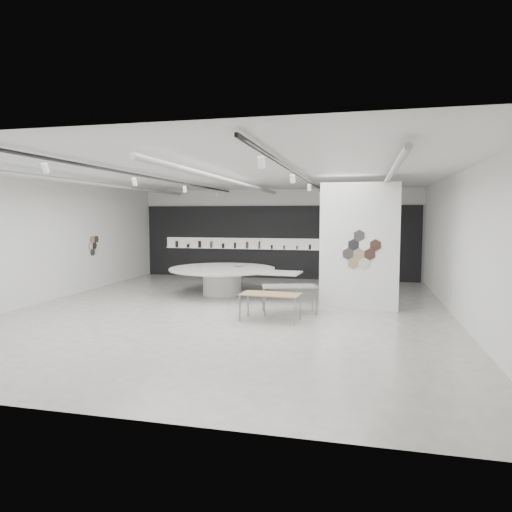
% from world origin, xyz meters
% --- Properties ---
extents(room, '(12.02, 14.02, 3.82)m').
position_xyz_m(room, '(-0.09, -0.00, 2.07)').
color(room, '#BAB7AF').
rests_on(room, ground).
extents(back_wall_display, '(11.80, 0.27, 3.10)m').
position_xyz_m(back_wall_display, '(-0.08, 6.93, 1.54)').
color(back_wall_display, black).
rests_on(back_wall_display, ground).
extents(partition_column, '(2.20, 0.38, 3.60)m').
position_xyz_m(partition_column, '(3.50, 1.00, 1.80)').
color(partition_column, white).
rests_on(partition_column, ground).
extents(display_island, '(4.71, 3.86, 0.92)m').
position_xyz_m(display_island, '(-0.95, 2.43, 0.59)').
color(display_island, white).
rests_on(display_island, ground).
extents(sample_table_wood, '(1.54, 0.85, 0.70)m').
position_xyz_m(sample_table_wood, '(1.34, -1.01, 0.65)').
color(sample_table_wood, '#A47C55').
rests_on(sample_table_wood, ground).
extents(sample_table_stone, '(1.63, 1.11, 0.76)m').
position_xyz_m(sample_table_stone, '(1.67, -0.00, 0.70)').
color(sample_table_stone, gray).
rests_on(sample_table_stone, ground).
extents(kitchen_counter, '(1.86, 0.73, 1.46)m').
position_xyz_m(kitchen_counter, '(3.27, 6.54, 0.53)').
color(kitchen_counter, white).
rests_on(kitchen_counter, ground).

